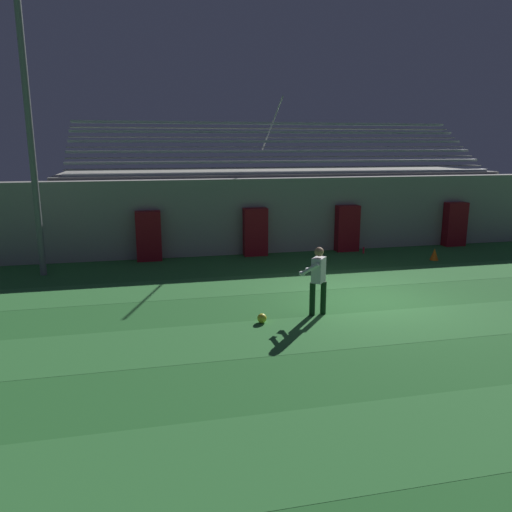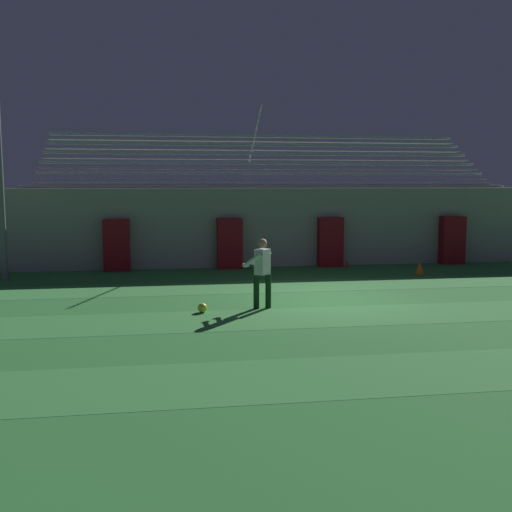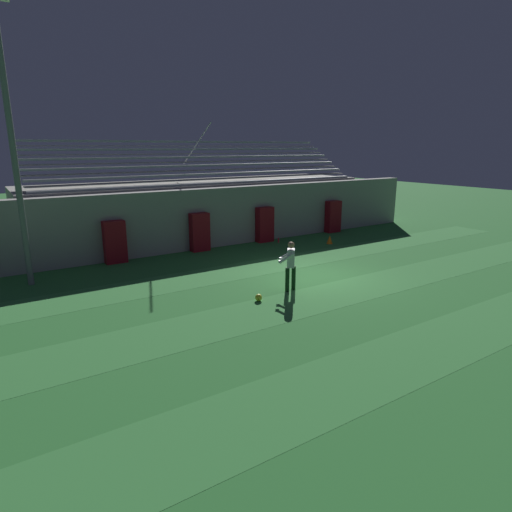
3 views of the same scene
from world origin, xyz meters
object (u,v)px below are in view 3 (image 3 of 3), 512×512
padding_pillar_far_left (115,242)px  goalkeeper (290,263)px  padding_pillar_far_right (333,217)px  soccer_ball (259,297)px  floodlight_pole (8,109)px  padding_pillar_gate_left (200,232)px  water_bottle (279,240)px  padding_pillar_gate_right (265,225)px  traffic_cone (330,240)px

padding_pillar_far_left → goalkeeper: bearing=-60.2°
padding_pillar_far_right → soccer_ball: (-9.68, -7.03, -0.77)m
floodlight_pole → soccer_ball: floodlight_pole is taller
goalkeeper → padding_pillar_far_left: bearing=119.8°
padding_pillar_gate_left → floodlight_pole: 8.80m
water_bottle → floodlight_pole: bearing=-176.4°
padding_pillar_gate_right → traffic_cone: (2.44, -2.16, -0.67)m
soccer_ball → goalkeeper: bearing=10.7°
padding_pillar_far_right → water_bottle: size_ratio=7.33×
padding_pillar_gate_left → goalkeeper: bearing=-89.9°
padding_pillar_far_right → water_bottle: 4.30m
padding_pillar_gate_left → padding_pillar_far_right: (8.26, 0.00, 0.00)m
padding_pillar_gate_right → floodlight_pole: (-10.78, -1.28, 4.95)m
padding_pillar_gate_left → padding_pillar_far_left: same height
padding_pillar_gate_left → padding_pillar_far_right: 8.26m
water_bottle → padding_pillar_far_left: bearing=175.9°
padding_pillar_far_right → soccer_ball: 11.99m
padding_pillar_gate_right → soccer_ball: 8.68m
padding_pillar_far_right → goalkeeper: (-8.25, -6.76, 0.07)m
padding_pillar_far_left → padding_pillar_gate_right: bearing=0.0°
soccer_ball → water_bottle: (5.49, 6.46, 0.01)m
padding_pillar_far_left → traffic_cone: 10.16m
padding_pillar_gate_left → padding_pillar_far_left: bearing=180.0°
floodlight_pole → traffic_cone: (13.22, -0.88, -5.62)m
padding_pillar_gate_right → floodlight_pole: floodlight_pole is taller
padding_pillar_far_left → floodlight_pole: size_ratio=0.19×
goalkeeper → water_bottle: bearing=56.8°
goalkeeper → water_bottle: 7.45m
padding_pillar_far_left → padding_pillar_far_right: 12.11m
soccer_ball → padding_pillar_far_left: bearing=109.1°
soccer_ball → traffic_cone: 8.92m
padding_pillar_gate_right → goalkeeper: 7.66m
floodlight_pole → water_bottle: floodlight_pole is taller
padding_pillar_gate_right → water_bottle: padding_pillar_gate_right is taller
padding_pillar_gate_right → floodlight_pole: 11.93m
padding_pillar_gate_right → floodlight_pole: bearing=-173.2°
padding_pillar_far_left → water_bottle: (7.92, -0.57, -0.76)m
floodlight_pole → soccer_ball: (5.75, -5.75, -5.72)m
traffic_cone → water_bottle: size_ratio=1.75×
soccer_ball → traffic_cone: size_ratio=0.52×
padding_pillar_gate_right → water_bottle: bearing=-51.5°
padding_pillar_far_left → padding_pillar_far_right: same height
padding_pillar_gate_left → floodlight_pole: bearing=-169.8°
padding_pillar_far_left → floodlight_pole: (-3.31, -1.28, 4.95)m
soccer_ball → water_bottle: water_bottle is taller
goalkeeper → padding_pillar_gate_left: bearing=90.1°
padding_pillar_gate_right → padding_pillar_far_right: same height
padding_pillar_far_left → floodlight_pole: floodlight_pole is taller
water_bottle → soccer_ball: bearing=-130.3°
floodlight_pole → goalkeeper: 10.26m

